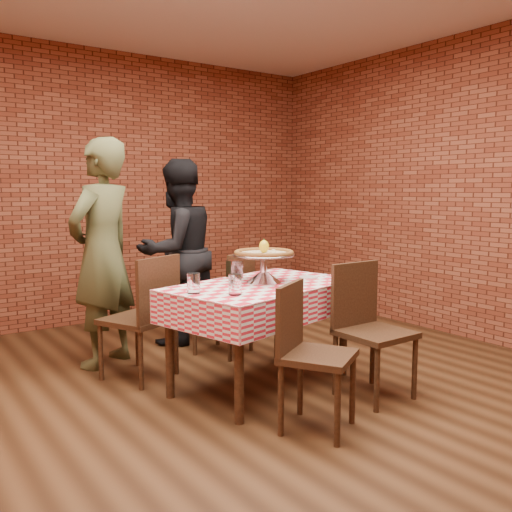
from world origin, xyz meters
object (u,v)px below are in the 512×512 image
at_px(table, 262,336).
at_px(chair_near_right, 375,332).
at_px(pizza_stand, 264,268).
at_px(water_glass_right, 194,283).
at_px(condiment_caddy, 234,270).
at_px(pizza, 264,254).
at_px(diner_olive, 102,253).
at_px(diner_black, 177,252).
at_px(water_glass_left, 235,285).
at_px(chair_near_left, 318,358).
at_px(chair_far_right, 223,303).
at_px(chair_far_left, 138,317).

height_order(table, chair_near_right, chair_near_right).
height_order(pizza_stand, water_glass_right, pizza_stand).
height_order(condiment_caddy, chair_near_right, chair_near_right).
distance_m(pizza, diner_olive, 1.37).
bearing_deg(diner_black, water_glass_left, 64.73).
bearing_deg(table, condiment_caddy, 97.81).
relative_size(table, diner_black, 0.79).
height_order(table, pizza, pizza).
distance_m(pizza, diner_black, 1.37).
relative_size(table, chair_near_left, 1.54).
xyz_separation_m(water_glass_right, chair_near_left, (0.41, -0.76, -0.39)).
bearing_deg(chair_far_right, condiment_caddy, 41.32).
relative_size(chair_near_left, chair_far_right, 0.98).
relative_size(table, diner_olive, 0.73).
xyz_separation_m(chair_near_left, diner_black, (0.22, 2.21, 0.42)).
bearing_deg(diner_olive, water_glass_left, 75.25).
bearing_deg(table, water_glass_right, -175.90).
height_order(pizza, chair_near_left, pizza).
bearing_deg(pizza_stand, pizza, -90.00).
xyz_separation_m(pizza_stand, chair_near_left, (-0.21, -0.84, -0.42)).
height_order(pizza_stand, pizza, pizza).
bearing_deg(chair_near_right, chair_far_left, 130.65).
xyz_separation_m(chair_far_right, diner_black, (-0.15, 0.56, 0.41)).
bearing_deg(chair_near_right, chair_far_right, 100.87).
relative_size(condiment_caddy, chair_far_right, 0.16).
height_order(pizza, chair_near_right, pizza).
height_order(water_glass_right, diner_black, diner_black).
distance_m(pizza_stand, diner_black, 1.37).
distance_m(table, chair_far_right, 0.88).
distance_m(chair_near_left, chair_near_right, 0.69).
distance_m(diner_olive, diner_black, 0.85).
relative_size(pizza_stand, condiment_caddy, 3.22).
relative_size(chair_far_left, diner_olive, 0.51).
relative_size(chair_far_right, diner_olive, 0.49).
height_order(water_glass_right, chair_far_left, chair_far_left).
bearing_deg(pizza_stand, diner_olive, 126.13).
relative_size(chair_far_left, diner_black, 0.55).
distance_m(chair_near_right, chair_far_right, 1.52).
bearing_deg(chair_near_left, pizza_stand, 44.99).
height_order(table, diner_black, diner_black).
xyz_separation_m(water_glass_right, chair_near_right, (1.08, -0.59, -0.36)).
xyz_separation_m(water_glass_right, condiment_caddy, (0.54, 0.34, 0.00)).
bearing_deg(condiment_caddy, water_glass_right, -144.73).
height_order(chair_near_right, chair_far_left, chair_far_left).
bearing_deg(pizza, water_glass_right, -172.39).
bearing_deg(chair_near_right, pizza, 123.18).
height_order(table, water_glass_left, water_glass_left).
xyz_separation_m(chair_far_left, chair_far_right, (0.86, 0.16, -0.02)).
bearing_deg(chair_far_right, diner_olive, -42.53).
height_order(condiment_caddy, chair_far_left, chair_far_left).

